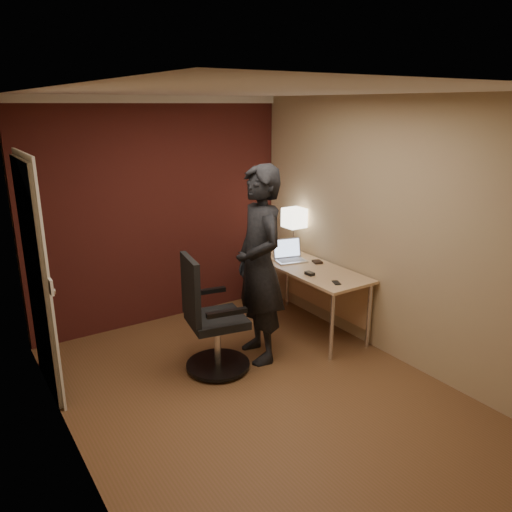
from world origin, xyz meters
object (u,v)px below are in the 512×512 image
at_px(laptop, 289,254).
at_px(office_chair, 210,323).
at_px(wallet, 317,262).
at_px(person, 259,265).
at_px(desk_lamp, 294,218).
at_px(mouse, 310,274).
at_px(desk, 313,277).
at_px(phone, 336,283).

xyz_separation_m(laptop, office_chair, (-1.30, -0.53, -0.30)).
relative_size(wallet, office_chair, 0.10).
xyz_separation_m(wallet, person, (-0.96, -0.29, 0.21)).
height_order(desk_lamp, mouse, desk_lamp).
distance_m(desk, office_chair, 1.43).
bearing_deg(person, laptop, 136.08).
xyz_separation_m(mouse, office_chair, (-1.17, 0.00, -0.26)).
relative_size(desk, desk_lamp, 2.80).
distance_m(laptop, wallet, 0.33).
distance_m(desk_lamp, office_chair, 1.80).
distance_m(desk_lamp, phone, 1.16).
xyz_separation_m(laptop, person, (-0.76, -0.55, 0.16)).
xyz_separation_m(mouse, person, (-0.63, -0.01, 0.20)).
xyz_separation_m(desk_lamp, wallet, (-0.01, -0.44, -0.41)).
height_order(desk_lamp, person, person).
xyz_separation_m(phone, office_chair, (-1.23, 0.33, -0.25)).
xyz_separation_m(desk, mouse, (-0.23, -0.22, 0.14)).
bearing_deg(desk_lamp, desk, -102.10).
bearing_deg(desk_lamp, mouse, -115.33).
relative_size(laptop, office_chair, 0.34).
height_order(mouse, phone, mouse).
bearing_deg(laptop, desk_lamp, 41.43).
height_order(laptop, phone, laptop).
bearing_deg(wallet, mouse, -140.48).
bearing_deg(phone, person, 179.14).
bearing_deg(laptop, desk, -71.63).
distance_m(mouse, wallet, 0.43).
distance_m(phone, person, 0.80).
height_order(laptop, wallet, laptop).
bearing_deg(office_chair, phone, -15.17).
distance_m(mouse, person, 0.66).
bearing_deg(laptop, phone, -94.42).
bearing_deg(phone, mouse, 124.88).
relative_size(office_chair, person, 0.58).
bearing_deg(mouse, desk_lamp, 61.22).
bearing_deg(person, wallet, 116.98).
xyz_separation_m(laptop, wallet, (0.20, -0.26, -0.05)).
bearing_deg(desk_lamp, person, -143.02).
height_order(laptop, office_chair, office_chair).
distance_m(desk_lamp, wallet, 0.60).
relative_size(phone, office_chair, 0.10).
bearing_deg(mouse, person, 177.69).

